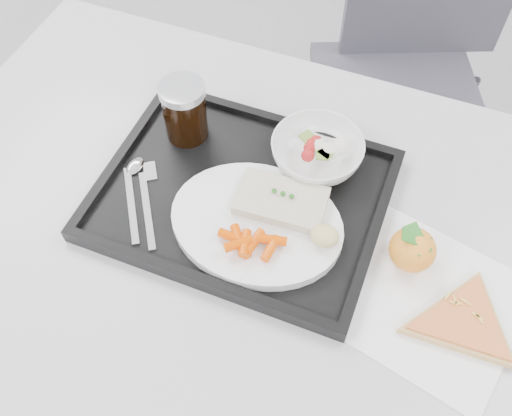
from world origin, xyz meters
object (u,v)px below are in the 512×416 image
(chair, at_px, (412,55))
(tangerine, at_px, (412,249))
(tray, at_px, (242,196))
(pizza_slice, at_px, (464,322))
(table, at_px, (257,251))
(dinner_plate, at_px, (257,223))
(salad_bowl, at_px, (317,152))
(cola_glass, at_px, (185,110))

(chair, bearing_deg, tangerine, -81.51)
(tray, height_order, pizza_slice, tray)
(table, xyz_separation_m, chair, (0.13, 0.76, -0.15))
(dinner_plate, xyz_separation_m, pizza_slice, (0.33, -0.04, -0.01))
(table, height_order, tray, tray)
(salad_bowl, xyz_separation_m, cola_glass, (-0.23, -0.02, 0.03))
(tangerine, bearing_deg, dinner_plate, -171.55)
(salad_bowl, bearing_deg, table, -106.87)
(chair, distance_m, cola_glass, 0.75)
(dinner_plate, distance_m, pizza_slice, 0.33)
(pizza_slice, bearing_deg, table, 172.58)
(cola_glass, xyz_separation_m, tangerine, (0.41, -0.10, -0.04))
(table, bearing_deg, salad_bowl, 73.13)
(cola_glass, height_order, pizza_slice, cola_glass)
(cola_glass, bearing_deg, table, -36.08)
(tray, height_order, tangerine, tangerine)
(tray, bearing_deg, pizza_slice, -13.29)
(salad_bowl, bearing_deg, tangerine, -33.10)
(chair, bearing_deg, pizza_slice, -75.72)
(chair, distance_m, dinner_plate, 0.80)
(table, bearing_deg, pizza_slice, -7.42)
(dinner_plate, relative_size, cola_glass, 2.50)
(salad_bowl, bearing_deg, pizza_slice, -34.71)
(tray, distance_m, pizza_slice, 0.38)
(chair, height_order, tangerine, chair)
(table, bearing_deg, dinner_plate, -70.15)
(table, height_order, pizza_slice, pizza_slice)
(cola_glass, distance_m, tangerine, 0.43)
(tray, height_order, dinner_plate, dinner_plate)
(tray, relative_size, pizza_slice, 1.73)
(tangerine, bearing_deg, chair, 98.49)
(tray, distance_m, tangerine, 0.28)
(dinner_plate, height_order, tangerine, tangerine)
(cola_glass, bearing_deg, chair, 63.84)
(dinner_plate, distance_m, salad_bowl, 0.16)
(chair, relative_size, tray, 2.07)
(salad_bowl, bearing_deg, cola_glass, -174.70)
(table, distance_m, tray, 0.10)
(tray, height_order, salad_bowl, salad_bowl)
(table, xyz_separation_m, salad_bowl, (0.05, 0.15, 0.11))
(tangerine, bearing_deg, pizza_slice, -37.72)
(chair, xyz_separation_m, salad_bowl, (-0.08, -0.60, 0.25))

